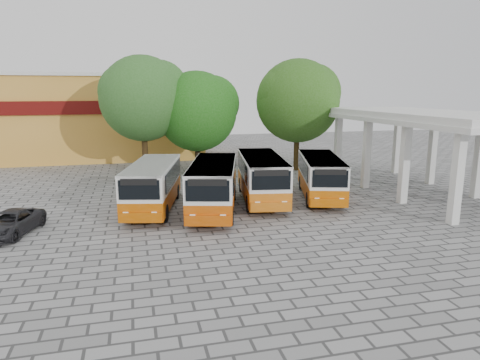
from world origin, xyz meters
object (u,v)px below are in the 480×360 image
object	(u,v)px
bus_far_right	(321,174)
parked_car	(10,223)
bus_centre_left	(214,184)
bus_centre_right	(262,175)
bus_far_left	(153,183)

from	to	relation	value
bus_far_right	parked_car	bearing A→B (deg)	-153.27
bus_centre_left	bus_centre_right	world-z (taller)	bus_centre_left
bus_centre_right	parked_car	xyz separation A→B (m)	(-13.41, -3.22, -1.05)
bus_centre_left	bus_far_right	world-z (taller)	bus_centre_left
bus_far_right	parked_car	xyz separation A→B (m)	(-17.26, -3.03, -0.96)
bus_far_right	parked_car	distance (m)	17.55
bus_centre_right	parked_car	bearing A→B (deg)	-157.15
bus_far_left	bus_centre_left	xyz separation A→B (m)	(3.26, -1.26, 0.07)
bus_centre_left	parked_car	xyz separation A→B (m)	(-10.10, -1.56, -1.06)
bus_far_right	bus_centre_left	bearing A→B (deg)	-151.57
bus_centre_right	bus_far_right	world-z (taller)	bus_centre_right
bus_far_left	bus_centre_right	bearing A→B (deg)	16.42
bus_far_left	parked_car	world-z (taller)	bus_far_left
bus_centre_right	bus_far_right	bearing A→B (deg)	6.53
bus_centre_left	bus_far_left	bearing A→B (deg)	173.62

